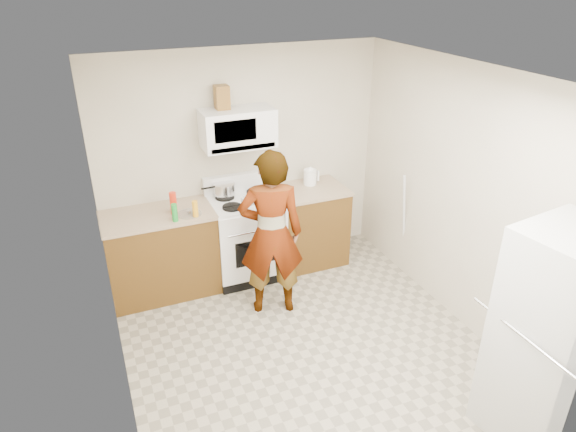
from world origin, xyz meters
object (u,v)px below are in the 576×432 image
fridge (557,342)px  microwave (238,128)px  gas_range (246,236)px  person (271,234)px  saucepan (224,189)px  kettle (310,177)px

fridge → microwave: bearing=104.7°
gas_range → person: 0.83m
fridge → saucepan: size_ratio=7.29×
microwave → kettle: bearing=-0.5°
kettle → saucepan: size_ratio=0.77×
microwave → fridge: microwave is taller
fridge → kettle: fridge is taller
microwave → gas_range: bearing=-90.0°
gas_range → fridge: size_ratio=0.66×
gas_range → saucepan: 0.59m
person → fridge: bearing=136.5°
person → saucepan: size_ratio=7.44×
gas_range → fridge: fridge is taller
person → saucepan: person is taller
microwave → saucepan: (-0.17, 0.05, -0.68)m
fridge → saucepan: fridge is taller
microwave → person: 1.20m
fridge → saucepan: (-1.50, 3.15, 0.17)m
gas_range → person: (0.03, -0.74, 0.38)m
person → fridge: person is taller
microwave → fridge: bearing=-66.8°
person → fridge: (1.30, -2.23, -0.02)m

